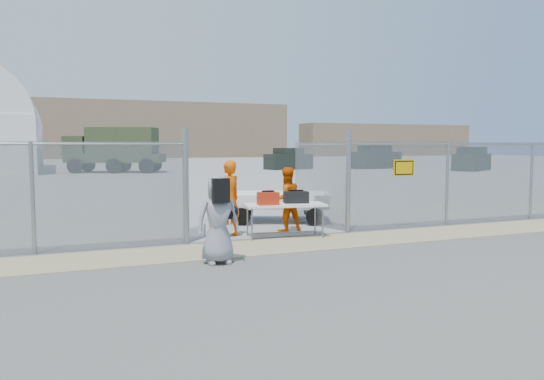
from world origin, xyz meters
name	(u,v)px	position (x,y,z in m)	size (l,w,h in m)	color
ground	(310,254)	(0.00, 0.00, 0.00)	(160.00, 160.00, 0.00)	#4E4E4E
tarmac_inside	(110,168)	(0.00, 42.00, 0.01)	(160.00, 80.00, 0.01)	gray
dirt_strip	(290,245)	(0.00, 1.00, 0.01)	(44.00, 1.60, 0.01)	tan
distant_hills	(121,130)	(5.00, 78.00, 4.50)	(140.00, 6.00, 9.00)	#7F684F
chain_link_fence	(272,190)	(0.00, 2.00, 1.10)	(40.00, 0.20, 2.20)	gray
folding_table	(285,221)	(0.27, 1.90, 0.39)	(1.84, 0.77, 0.78)	white
orange_bag	(268,198)	(-0.16, 1.84, 0.93)	(0.46, 0.31, 0.29)	red
black_duffel	(296,197)	(0.58, 1.95, 0.92)	(0.56, 0.33, 0.27)	black
security_worker_left	(229,199)	(-0.90, 2.45, 0.89)	(0.65, 0.43, 1.78)	#DD5002
security_worker_right	(286,199)	(0.66, 2.69, 0.79)	(0.77, 0.60, 1.58)	#DD5002
visitor	(218,219)	(-1.90, -0.10, 0.80)	(0.78, 0.51, 1.60)	gray
utility_trailer	(278,206)	(1.10, 4.26, 0.43)	(3.55, 1.83, 0.86)	white
military_truck	(116,150)	(-0.32, 33.03, 1.72)	(7.20, 2.66, 3.43)	#354024
parked_vehicle_near	(288,159)	(14.00, 32.68, 0.90)	(4.00, 1.81, 1.81)	black
parked_vehicle_mid	(374,157)	(21.87, 31.38, 1.02)	(4.49, 2.03, 2.03)	black
parked_vehicle_far	(472,159)	(27.09, 25.01, 0.95)	(4.18, 1.89, 1.89)	black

